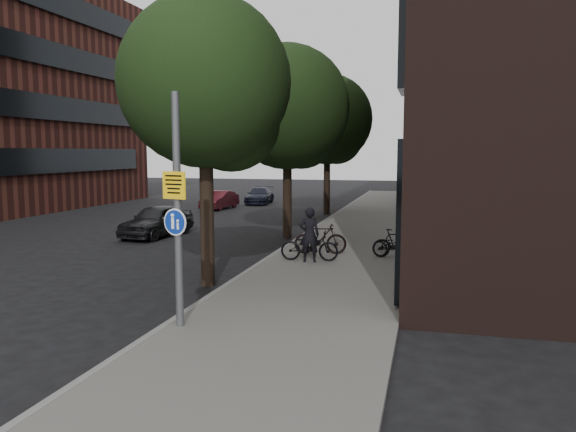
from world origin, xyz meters
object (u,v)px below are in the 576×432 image
(pedestrian, at_px, (309,235))
(parked_car_near, at_px, (157,221))
(signpost, at_px, (178,210))
(parked_bike_facade_near, at_px, (395,246))

(pedestrian, bearing_deg, parked_car_near, -40.78)
(signpost, bearing_deg, pedestrian, 93.67)
(pedestrian, height_order, parked_bike_facade_near, pedestrian)
(parked_bike_facade_near, relative_size, parked_car_near, 0.40)
(signpost, bearing_deg, parked_bike_facade_near, 78.57)
(parked_bike_facade_near, height_order, parked_car_near, parked_car_near)
(signpost, height_order, parked_bike_facade_near, signpost)
(parked_bike_facade_near, bearing_deg, signpost, 173.46)
(signpost, xyz_separation_m, parked_car_near, (-6.29, 11.23, -1.75))
(pedestrian, bearing_deg, signpost, 70.19)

